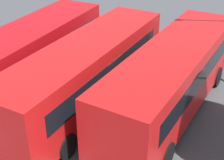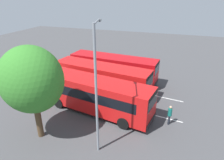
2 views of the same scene
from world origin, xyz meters
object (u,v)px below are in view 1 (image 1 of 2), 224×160
Objects in this scene: bus_far_left at (173,77)px; bus_center_right at (26,58)px; pedestrian at (193,38)px; bus_center_left at (88,72)px.

bus_center_right is (-0.67, 6.91, 0.00)m from bus_far_left.
pedestrian is (7.11, -6.80, -0.70)m from bus_center_right.
bus_center_right is 6.19× the size of pedestrian.
bus_center_right is at bearing -27.83° from pedestrian.
bus_far_left is 1.00× the size of bus_center_left.
bus_center_left is 8.11m from pedestrian.
bus_far_left is 3.68m from bus_center_left.
bus_center_left is 1.01× the size of bus_center_right.
bus_center_right is (0.19, 3.33, 0.00)m from bus_center_left.
bus_far_left is 6.24× the size of pedestrian.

